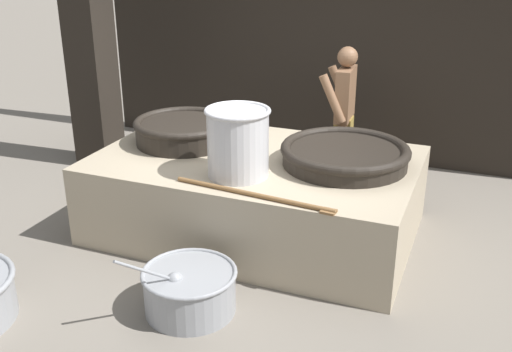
{
  "coord_description": "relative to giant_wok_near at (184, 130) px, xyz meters",
  "views": [
    {
      "loc": [
        2.07,
        -5.14,
        2.87
      ],
      "look_at": [
        0.0,
        0.0,
        0.6
      ],
      "focal_mm": 42.0,
      "sensor_mm": 36.0,
      "label": 1
    }
  ],
  "objects": [
    {
      "name": "hearth_platform",
      "position": [
        0.87,
        -0.13,
        -0.54
      ],
      "size": [
        3.13,
        1.97,
        0.8
      ],
      "color": "tan",
      "rests_on": "ground_plane"
    },
    {
      "name": "ground_plane",
      "position": [
        0.87,
        -0.13,
        -0.94
      ],
      "size": [
        60.0,
        60.0,
        0.0
      ],
      "primitive_type": "plane",
      "color": "slate"
    },
    {
      "name": "cook",
      "position": [
        1.37,
        1.39,
        -0.04
      ],
      "size": [
        0.4,
        0.62,
        1.67
      ],
      "rotation": [
        0.0,
        0.0,
        3.21
      ],
      "color": "brown",
      "rests_on": "ground_plane"
    },
    {
      "name": "giant_wok_far",
      "position": [
        1.73,
        -0.0,
        -0.03
      ],
      "size": [
        1.23,
        1.23,
        0.2
      ],
      "color": "black",
      "rests_on": "hearth_platform"
    },
    {
      "name": "stock_pot",
      "position": [
        0.89,
        -0.62,
        0.18
      ],
      "size": [
        0.59,
        0.59,
        0.63
      ],
      "color": "#B7B7BC",
      "rests_on": "hearth_platform"
    },
    {
      "name": "stirring_paddle",
      "position": [
        1.26,
        -1.02,
        -0.12
      ],
      "size": [
        1.49,
        0.21,
        0.04
      ],
      "rotation": [
        0.0,
        0.0,
        -0.09
      ],
      "color": "brown",
      "rests_on": "hearth_platform"
    },
    {
      "name": "support_pillar",
      "position": [
        -1.78,
        0.92,
        0.85
      ],
      "size": [
        0.47,
        0.47,
        3.59
      ],
      "primitive_type": "cube",
      "color": "black",
      "rests_on": "ground_plane"
    },
    {
      "name": "prep_bowl_vegetables",
      "position": [
        0.91,
        -1.65,
        -0.74
      ],
      "size": [
        0.78,
        0.92,
        0.68
      ],
      "color": "gray",
      "rests_on": "ground_plane"
    },
    {
      "name": "giant_wok_near",
      "position": [
        0.0,
        0.0,
        0.0
      ],
      "size": [
        1.04,
        1.04,
        0.26
      ],
      "color": "black",
      "rests_on": "hearth_platform"
    },
    {
      "name": "back_wall",
      "position": [
        0.87,
        2.48,
        0.85
      ],
      "size": [
        6.48,
        0.24,
        3.59
      ],
      "primitive_type": "cube",
      "color": "black",
      "rests_on": "ground_plane"
    }
  ]
}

